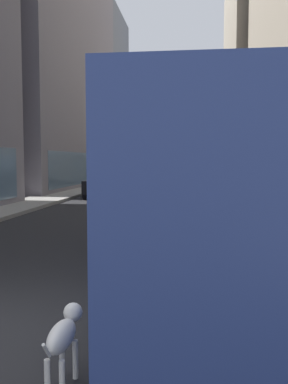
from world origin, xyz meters
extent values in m
plane|color=#232326|center=(0.00, 35.00, 0.00)|extent=(120.00, 120.00, 0.00)
cube|color=gray|center=(-5.70, 35.00, 0.07)|extent=(2.40, 110.00, 0.15)
cube|color=gray|center=(5.70, 35.00, 0.07)|extent=(2.40, 110.00, 0.15)
cube|color=slate|center=(-11.90, 28.51, 11.59)|extent=(11.29, 21.46, 23.17)
cube|color=slate|center=(-6.28, 28.51, 1.60)|extent=(0.08, 19.32, 2.40)
cube|color=slate|center=(-11.90, 49.33, 11.03)|extent=(8.84, 16.43, 22.06)
cube|color=slate|center=(-7.50, 49.33, 1.60)|extent=(0.08, 14.78, 2.40)
cube|color=slate|center=(7.33, 23.72, 1.60)|extent=(0.08, 19.94, 2.40)
cube|color=#A0937F|center=(11.90, 45.31, 11.91)|extent=(11.01, 17.62, 23.83)
cube|color=slate|center=(6.42, 45.31, 1.60)|extent=(0.08, 15.86, 2.40)
cube|color=#33478C|center=(2.80, 4.26, 1.67)|extent=(2.55, 11.50, 2.75)
cube|color=slate|center=(2.80, 4.26, 2.17)|extent=(2.57, 11.04, 0.90)
cube|color=black|center=(2.80, 9.96, 0.55)|extent=(2.55, 0.16, 0.44)
cylinder|color=black|center=(1.67, 7.81, 0.50)|extent=(0.30, 1.00, 1.00)
cylinder|color=black|center=(3.92, 7.81, 0.50)|extent=(0.30, 1.00, 1.00)
cylinder|color=black|center=(1.67, 0.11, 0.50)|extent=(0.30, 1.00, 1.00)
cube|color=silver|center=(1.34, 9.41, 2.50)|extent=(0.08, 0.24, 0.40)
cube|color=slate|center=(1.20, 34.31, 0.70)|extent=(1.71, 4.79, 0.75)
cube|color=slate|center=(1.20, 34.07, 1.35)|extent=(1.57, 2.16, 0.55)
cylinder|color=black|center=(0.46, 36.28, 0.32)|extent=(0.22, 0.64, 0.64)
cylinder|color=black|center=(1.94, 36.28, 0.32)|extent=(0.22, 0.64, 0.64)
cylinder|color=black|center=(0.46, 32.33, 0.32)|extent=(0.22, 0.64, 0.64)
cylinder|color=black|center=(1.94, 32.33, 0.32)|extent=(0.22, 0.64, 0.64)
cube|color=#4C6BB7|center=(-2.80, 45.98, 0.70)|extent=(1.76, 4.75, 0.75)
cube|color=slate|center=(-2.80, 45.74, 1.35)|extent=(1.62, 2.14, 0.55)
cylinder|color=black|center=(-3.57, 47.94, 0.32)|extent=(0.22, 0.64, 0.64)
cylinder|color=black|center=(-2.03, 47.94, 0.32)|extent=(0.22, 0.64, 0.64)
cylinder|color=black|center=(-3.57, 44.02, 0.32)|extent=(0.22, 0.64, 0.64)
cylinder|color=black|center=(-2.03, 44.02, 0.32)|extent=(0.22, 0.64, 0.64)
cube|color=yellow|center=(2.80, 47.07, 0.70)|extent=(1.82, 4.62, 0.75)
cube|color=slate|center=(2.80, 46.84, 1.35)|extent=(1.67, 2.08, 0.55)
cylinder|color=black|center=(2.00, 48.96, 0.32)|extent=(0.22, 0.64, 0.64)
cylinder|color=black|center=(3.60, 48.96, 0.32)|extent=(0.22, 0.64, 0.64)
cylinder|color=black|center=(2.00, 45.17, 0.32)|extent=(0.22, 0.64, 0.64)
cylinder|color=black|center=(3.60, 45.17, 0.32)|extent=(0.22, 0.64, 0.64)
cube|color=black|center=(-2.80, 19.35, 0.70)|extent=(1.86, 4.47, 0.75)
cube|color=slate|center=(-2.80, 19.12, 1.35)|extent=(1.71, 2.01, 0.55)
cylinder|color=black|center=(-3.62, 21.17, 0.32)|extent=(0.22, 0.64, 0.64)
cylinder|color=black|center=(-1.98, 21.17, 0.32)|extent=(0.22, 0.64, 0.64)
cylinder|color=black|center=(-3.62, 17.53, 0.32)|extent=(0.22, 0.64, 0.64)
cylinder|color=black|center=(-1.98, 17.53, 0.32)|extent=(0.22, 0.64, 0.64)
cube|color=#B7BABF|center=(-1.20, 24.97, 0.70)|extent=(1.83, 4.49, 0.75)
cube|color=slate|center=(-1.20, 24.74, 1.35)|extent=(1.68, 2.02, 0.55)
cylinder|color=black|center=(-2.01, 26.79, 0.32)|extent=(0.22, 0.64, 0.64)
cylinder|color=black|center=(-0.39, 26.79, 0.32)|extent=(0.22, 0.64, 0.64)
cylinder|color=black|center=(-2.01, 23.14, 0.32)|extent=(0.22, 0.64, 0.64)
cylinder|color=black|center=(-0.39, 23.14, 0.32)|extent=(0.22, 0.64, 0.64)
cube|color=#19519E|center=(-2.80, 37.19, 1.50)|extent=(2.30, 2.00, 2.10)
cube|color=silver|center=(-2.80, 33.44, 1.75)|extent=(2.30, 5.50, 2.60)
cylinder|color=black|center=(-3.81, 37.19, 0.45)|extent=(0.28, 0.90, 0.90)
cylinder|color=black|center=(-1.79, 37.19, 0.45)|extent=(0.28, 0.90, 0.90)
cylinder|color=black|center=(-3.81, 31.69, 0.45)|extent=(0.28, 0.90, 0.90)
cylinder|color=black|center=(-1.79, 31.69, 0.45)|extent=(0.28, 0.90, 0.90)
ellipsoid|color=white|center=(1.13, -1.01, 0.53)|extent=(0.22, 0.60, 0.26)
sphere|color=white|center=(1.13, -0.63, 0.62)|extent=(0.20, 0.20, 0.20)
sphere|color=black|center=(1.07, -0.61, 0.64)|extent=(0.07, 0.07, 0.07)
sphere|color=black|center=(1.19, -0.61, 0.64)|extent=(0.07, 0.07, 0.07)
cylinder|color=white|center=(1.13, -1.41, 0.58)|extent=(0.03, 0.16, 0.19)
cylinder|color=white|center=(1.06, -0.80, 0.20)|extent=(0.06, 0.06, 0.40)
cylinder|color=white|center=(1.20, -0.80, 0.20)|extent=(0.06, 0.06, 0.40)
cylinder|color=white|center=(1.06, -1.22, 0.20)|extent=(0.06, 0.06, 0.40)
cylinder|color=white|center=(1.20, -1.22, 0.20)|extent=(0.06, 0.06, 0.40)
sphere|color=black|center=(1.18, -0.91, 0.57)|extent=(0.04, 0.04, 0.04)
sphere|color=black|center=(1.07, -1.09, 0.55)|extent=(0.04, 0.04, 0.04)
sphere|color=black|center=(1.15, -1.19, 0.59)|extent=(0.04, 0.04, 0.04)
camera|label=1|loc=(2.37, -4.68, 2.21)|focal=38.16mm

